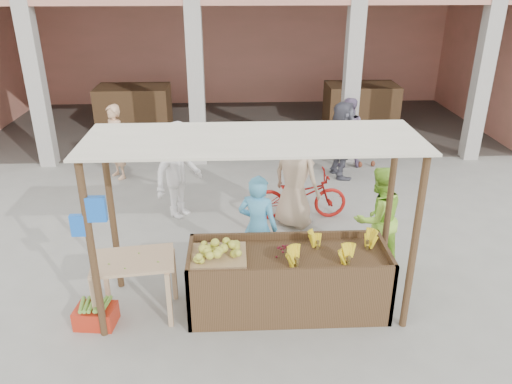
{
  "coord_description": "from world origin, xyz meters",
  "views": [
    {
      "loc": [
        -0.17,
        -5.52,
        4.2
      ],
      "look_at": [
        0.13,
        1.2,
        1.18
      ],
      "focal_mm": 35.0,
      "sensor_mm": 36.0,
      "label": 1
    }
  ],
  "objects_px": {
    "red_crate": "(96,316)",
    "motorcycle": "(300,194)",
    "side_table": "(134,268)",
    "vendor_green": "(378,216)",
    "fruit_stall": "(288,282)",
    "vendor_blue": "(258,225)"
  },
  "relations": [
    {
      "from": "red_crate",
      "to": "motorcycle",
      "type": "xyz_separation_m",
      "value": [
        2.98,
        2.9,
        0.34
      ]
    },
    {
      "from": "side_table",
      "to": "vendor_green",
      "type": "height_order",
      "value": "vendor_green"
    },
    {
      "from": "red_crate",
      "to": "fruit_stall",
      "type": "bearing_deg",
      "value": 12.42
    },
    {
      "from": "fruit_stall",
      "to": "motorcycle",
      "type": "xyz_separation_m",
      "value": [
        0.49,
        2.65,
        0.07
      ]
    },
    {
      "from": "side_table",
      "to": "red_crate",
      "type": "height_order",
      "value": "side_table"
    },
    {
      "from": "side_table",
      "to": "vendor_green",
      "type": "relative_size",
      "value": 0.64
    },
    {
      "from": "vendor_blue",
      "to": "motorcycle",
      "type": "distance_m",
      "value": 2.09
    },
    {
      "from": "side_table",
      "to": "red_crate",
      "type": "xyz_separation_m",
      "value": [
        -0.5,
        -0.22,
        -0.56
      ]
    },
    {
      "from": "vendor_blue",
      "to": "vendor_green",
      "type": "bearing_deg",
      "value": -152.2
    },
    {
      "from": "vendor_green",
      "to": "side_table",
      "type": "bearing_deg",
      "value": -3.75
    },
    {
      "from": "fruit_stall",
      "to": "red_crate",
      "type": "bearing_deg",
      "value": -174.25
    },
    {
      "from": "vendor_blue",
      "to": "vendor_green",
      "type": "relative_size",
      "value": 1.01
    },
    {
      "from": "red_crate",
      "to": "motorcycle",
      "type": "height_order",
      "value": "motorcycle"
    },
    {
      "from": "vendor_blue",
      "to": "vendor_green",
      "type": "xyz_separation_m",
      "value": [
        1.79,
        0.21,
        -0.01
      ]
    },
    {
      "from": "side_table",
      "to": "fruit_stall",
      "type": "bearing_deg",
      "value": -6.3
    },
    {
      "from": "side_table",
      "to": "motorcycle",
      "type": "height_order",
      "value": "motorcycle"
    },
    {
      "from": "side_table",
      "to": "red_crate",
      "type": "bearing_deg",
      "value": -163.37
    },
    {
      "from": "fruit_stall",
      "to": "vendor_green",
      "type": "bearing_deg",
      "value": 34.46
    },
    {
      "from": "vendor_blue",
      "to": "red_crate",
      "type": "bearing_deg",
      "value": 46.9
    },
    {
      "from": "red_crate",
      "to": "vendor_green",
      "type": "bearing_deg",
      "value": 24.12
    },
    {
      "from": "fruit_stall",
      "to": "vendor_blue",
      "type": "relative_size",
      "value": 1.51
    },
    {
      "from": "side_table",
      "to": "vendor_green",
      "type": "distance_m",
      "value": 3.57
    }
  ]
}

